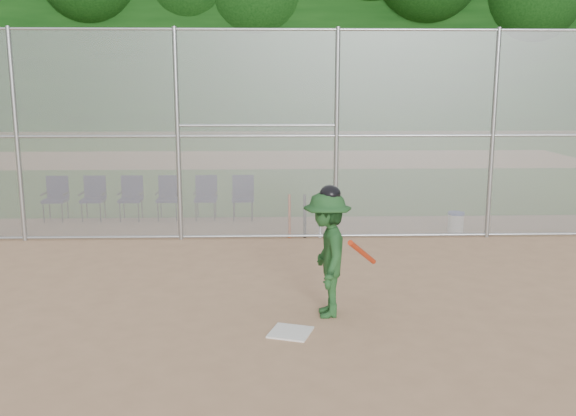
{
  "coord_description": "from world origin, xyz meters",
  "views": [
    {
      "loc": [
        -0.3,
        -7.16,
        3.01
      ],
      "look_at": [
        0.0,
        2.5,
        1.1
      ],
      "focal_mm": 40.0,
      "sensor_mm": 36.0,
      "label": 1
    }
  ],
  "objects_px": {
    "batter_at_plate": "(327,253)",
    "water_cooler": "(456,222)",
    "home_plate": "(290,332)",
    "chair_0": "(55,199)"
  },
  "relations": [
    {
      "from": "batter_at_plate",
      "to": "water_cooler",
      "type": "relative_size",
      "value": 4.15
    },
    {
      "from": "home_plate",
      "to": "water_cooler",
      "type": "xyz_separation_m",
      "value": [
        3.54,
        5.22,
        0.2
      ]
    },
    {
      "from": "water_cooler",
      "to": "chair_0",
      "type": "bearing_deg",
      "value": 170.7
    },
    {
      "from": "home_plate",
      "to": "water_cooler",
      "type": "height_order",
      "value": "water_cooler"
    },
    {
      "from": "home_plate",
      "to": "batter_at_plate",
      "type": "distance_m",
      "value": 1.14
    },
    {
      "from": "batter_at_plate",
      "to": "home_plate",
      "type": "bearing_deg",
      "value": -128.72
    },
    {
      "from": "batter_at_plate",
      "to": "water_cooler",
      "type": "xyz_separation_m",
      "value": [
        3.05,
        4.61,
        -0.62
      ]
    },
    {
      "from": "chair_0",
      "to": "batter_at_plate",
      "type": "bearing_deg",
      "value": -47.85
    },
    {
      "from": "water_cooler",
      "to": "chair_0",
      "type": "relative_size",
      "value": 0.43
    },
    {
      "from": "chair_0",
      "to": "home_plate",
      "type": "bearing_deg",
      "value": -53.24
    }
  ]
}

